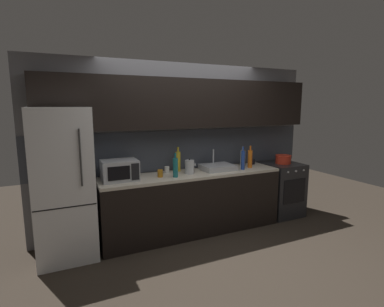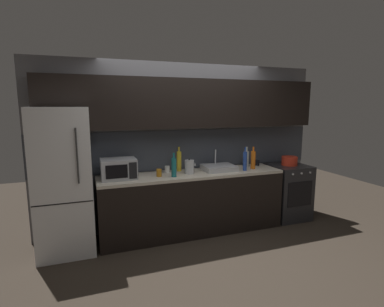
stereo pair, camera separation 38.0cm
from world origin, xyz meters
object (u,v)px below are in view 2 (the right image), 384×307
cooking_pot (290,161)px  wine_bottle_blue (245,161)px  oven_range (288,191)px  wine_bottle_orange (253,160)px  wine_bottle_yellow (179,161)px  kettle (189,167)px  wine_bottle_clear (246,159)px  wine_bottle_teal (174,167)px  mug_dark (257,163)px  microwave (119,169)px  refrigerator (64,181)px  mug_amber (159,173)px  mug_white (167,169)px

cooking_pot → wine_bottle_blue: bearing=-172.9°
oven_range → wine_bottle_orange: bearing=-177.0°
wine_bottle_blue → cooking_pot: wine_bottle_blue is taller
wine_bottle_yellow → wine_bottle_blue: (0.94, -0.31, -0.00)m
oven_range → kettle: kettle is taller
wine_bottle_orange → wine_bottle_clear: wine_bottle_orange is taller
wine_bottle_teal → mug_dark: 1.54m
cooking_pot → oven_range: bearing=-169.1°
wine_bottle_orange → wine_bottle_clear: 0.18m
oven_range → wine_bottle_orange: size_ratio=2.61×
oven_range → wine_bottle_blue: bearing=-173.0°
microwave → wine_bottle_orange: size_ratio=1.33×
refrigerator → oven_range: bearing=-0.0°
oven_range → mug_dark: bearing=161.1°
wine_bottle_teal → wine_bottle_orange: (1.30, 0.09, 0.01)m
wine_bottle_clear → cooking_pot: bearing=-10.8°
mug_amber → mug_white: 0.26m
wine_bottle_teal → cooking_pot: wine_bottle_teal is taller
kettle → cooking_pot: 1.76m
wine_bottle_orange → wine_bottle_clear: bearing=94.8°
refrigerator → kettle: 1.67m
mug_dark → mug_white: bearing=-179.5°
wine_bottle_orange → mug_white: bearing=171.6°
refrigerator → wine_bottle_yellow: 1.60m
oven_range → wine_bottle_teal: size_ratio=2.70×
wine_bottle_clear → mug_dark: (0.22, 0.03, -0.09)m
wine_bottle_teal → wine_bottle_clear: bearing=11.8°
wine_bottle_teal → cooking_pot: bearing=3.7°
mug_amber → wine_bottle_teal: bearing=-26.0°
wine_bottle_yellow → mug_white: wine_bottle_yellow is taller
wine_bottle_teal → wine_bottle_orange: bearing=4.1°
mug_dark → cooking_pot: 0.54m
kettle → wine_bottle_orange: bearing=-0.9°
microwave → cooking_pot: size_ratio=1.78×
wine_bottle_teal → kettle: bearing=22.5°
refrigerator → microwave: bearing=1.6°
refrigerator → wine_bottle_clear: (2.69, 0.14, 0.10)m
wine_bottle_yellow → refrigerator: bearing=-172.8°
wine_bottle_clear → mug_dark: size_ratio=3.69×
mug_dark → mug_amber: bearing=-172.9°
oven_range → wine_bottle_blue: wine_bottle_blue is taller
oven_range → wine_bottle_orange: 0.92m
microwave → wine_bottle_orange: 2.03m
wine_bottle_orange → mug_dark: wine_bottle_orange is taller
wine_bottle_orange → mug_white: size_ratio=3.59×
wine_bottle_yellow → wine_bottle_orange: (1.13, -0.24, -0.01)m
refrigerator → wine_bottle_orange: refrigerator is taller
wine_bottle_teal → wine_bottle_blue: wine_bottle_blue is taller
refrigerator → mug_dark: (2.91, 0.17, 0.02)m
cooking_pot → microwave: bearing=179.6°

